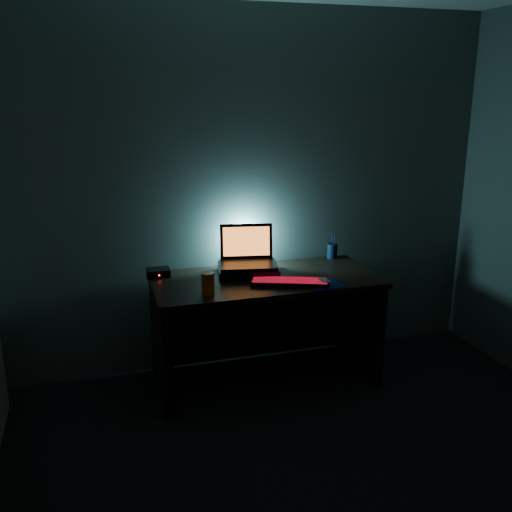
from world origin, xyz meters
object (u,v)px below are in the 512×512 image
at_px(pen_cup, 332,251).
at_px(juice_glass, 208,284).
at_px(mouse, 324,282).
at_px(laptop, 247,255).
at_px(keyboard, 290,282).
at_px(router, 158,273).

xyz_separation_m(pen_cup, juice_glass, (-1.04, -0.51, 0.01)).
xyz_separation_m(mouse, juice_glass, (-0.75, 0.03, 0.05)).
relative_size(laptop, juice_glass, 3.08).
distance_m(keyboard, router, 0.89).
distance_m(keyboard, pen_cup, 0.69).
xyz_separation_m(laptop, mouse, (0.40, -0.39, -0.10)).
height_order(laptop, mouse, laptop).
bearing_deg(mouse, keyboard, 155.25).
distance_m(laptop, keyboard, 0.39).
bearing_deg(mouse, pen_cup, 54.90).
height_order(mouse, juice_glass, juice_glass).
bearing_deg(keyboard, mouse, 2.84).
relative_size(mouse, juice_glass, 0.67).
bearing_deg(pen_cup, mouse, -118.48).
relative_size(laptop, keyboard, 0.81).
bearing_deg(juice_glass, mouse, -2.65).
bearing_deg(keyboard, laptop, 141.49).
distance_m(mouse, juice_glass, 0.75).
relative_size(keyboard, router, 3.37).
distance_m(mouse, pen_cup, 0.62).
relative_size(keyboard, mouse, 5.69).
xyz_separation_m(keyboard, juice_glass, (-0.54, -0.03, 0.05)).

